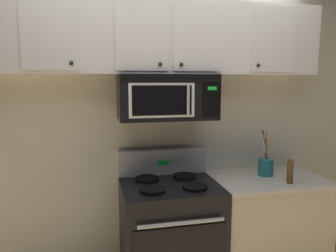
% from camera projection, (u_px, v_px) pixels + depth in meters
% --- Properties ---
extents(back_wall, '(5.20, 0.10, 2.70)m').
position_uv_depth(back_wall, '(161.00, 121.00, 2.76)').
color(back_wall, silver).
rests_on(back_wall, ground_plane).
extents(stove_range, '(0.76, 0.69, 1.12)m').
position_uv_depth(stove_range, '(170.00, 236.00, 2.53)').
color(stove_range, black).
rests_on(stove_range, ground_plane).
extents(over_range_microwave, '(0.76, 0.43, 0.35)m').
position_uv_depth(over_range_microwave, '(167.00, 97.00, 2.49)').
color(over_range_microwave, black).
extents(upper_cabinets, '(2.50, 0.36, 0.55)m').
position_uv_depth(upper_cabinets, '(166.00, 39.00, 2.45)').
color(upper_cabinets, silver).
extents(counter_segment, '(0.93, 0.65, 0.90)m').
position_uv_depth(counter_segment, '(264.00, 227.00, 2.72)').
color(counter_segment, beige).
rests_on(counter_segment, ground_plane).
extents(utensil_crock_teal, '(0.12, 0.12, 0.39)m').
position_uv_depth(utensil_crock_teal, '(266.00, 164.00, 2.69)').
color(utensil_crock_teal, teal).
rests_on(utensil_crock_teal, counter_segment).
extents(salt_shaker, '(0.04, 0.04, 0.11)m').
position_uv_depth(salt_shaker, '(271.00, 165.00, 2.81)').
color(salt_shaker, white).
rests_on(salt_shaker, counter_segment).
extents(pepper_mill, '(0.05, 0.05, 0.19)m').
position_uv_depth(pepper_mill, '(290.00, 172.00, 2.47)').
color(pepper_mill, brown).
rests_on(pepper_mill, counter_segment).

